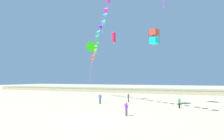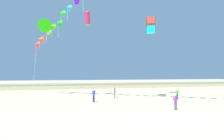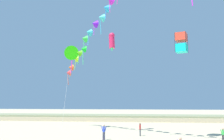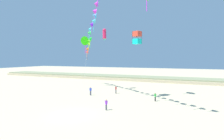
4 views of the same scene
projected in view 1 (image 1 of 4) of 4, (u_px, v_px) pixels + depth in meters
name	position (u px, v px, depth m)	size (l,w,h in m)	color
ground_plane	(85.00, 120.00, 17.78)	(240.00, 240.00, 0.00)	beige
dune_ridge	(150.00, 91.00, 55.32)	(120.00, 9.98, 1.22)	#BFAE8B
person_near_left	(128.00, 97.00, 31.94)	(0.24, 0.55, 1.57)	#474C56
person_near_right	(179.00, 102.00, 25.35)	(0.48, 0.33, 1.48)	black
person_mid_center	(126.00, 108.00, 19.89)	(0.56, 0.22, 1.59)	#474C56
person_far_left	(100.00, 98.00, 29.95)	(0.58, 0.35, 1.73)	#282D4C
kite_banner_string	(106.00, 4.00, 30.26)	(20.41, 27.14, 25.86)	#D63A42
large_kite_mid_trail	(114.00, 37.00, 36.55)	(1.23, 1.24, 2.73)	#E3214F
large_kite_high_solo	(91.00, 47.00, 41.72)	(2.40, 1.40, 4.49)	#24D50B
large_kite_outer_drift	(154.00, 37.00, 28.53)	(1.64, 1.64, 2.33)	#0EDFCC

